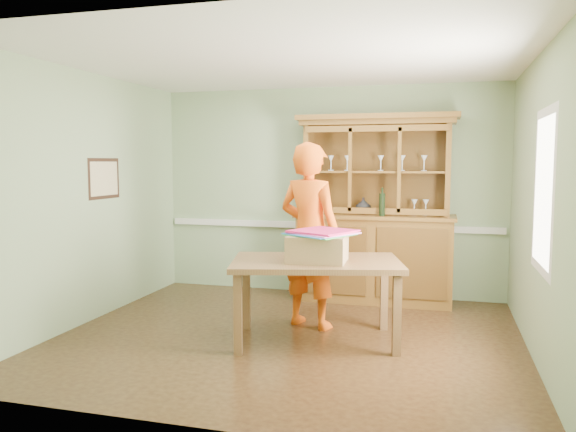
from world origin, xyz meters
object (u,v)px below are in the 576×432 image
(cardboard_box, at_px, (317,248))
(china_hutch, at_px, (375,236))
(dining_table, at_px, (316,270))
(person, at_px, (310,235))

(cardboard_box, bearing_deg, china_hutch, 80.06)
(cardboard_box, bearing_deg, dining_table, 110.44)
(china_hutch, relative_size, cardboard_box, 4.30)
(china_hutch, bearing_deg, person, -112.10)
(person, bearing_deg, china_hutch, -92.96)
(dining_table, height_order, cardboard_box, cardboard_box)
(cardboard_box, bearing_deg, person, 110.11)
(dining_table, bearing_deg, cardboard_box, -83.49)
(cardboard_box, height_order, person, person)
(china_hutch, height_order, person, china_hutch)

